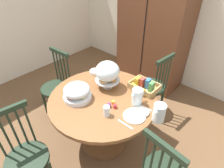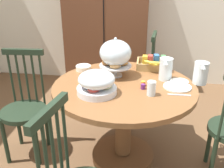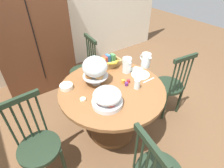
{
  "view_description": "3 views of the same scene",
  "coord_description": "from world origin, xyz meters",
  "px_view_note": "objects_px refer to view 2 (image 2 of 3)",
  "views": [
    {
      "loc": [
        1.03,
        -1.18,
        2.05
      ],
      "look_at": [
        -0.1,
        0.06,
        0.84
      ],
      "focal_mm": 30.3,
      "sensor_mm": 36.0,
      "label": 1
    },
    {
      "loc": [
        0.07,
        -1.96,
        1.57
      ],
      "look_at": [
        -0.2,
        -0.09,
        0.74
      ],
      "focal_mm": 40.57,
      "sensor_mm": 36.0,
      "label": 2
    },
    {
      "loc": [
        -0.99,
        -1.34,
        1.94
      ],
      "look_at": [
        -0.1,
        -0.09,
        0.79
      ],
      "focal_mm": 28.73,
      "sensor_mm": 36.0,
      "label": 3
    }
  ],
  "objects_px": {
    "wooden_armoire": "(107,20)",
    "milk_pitcher": "(166,70)",
    "butter_dish": "(82,81)",
    "orange_juice_pitcher": "(201,74)",
    "windsor_chair_near_window": "(25,110)",
    "china_plate_large": "(177,87)",
    "fruit_platter_covered": "(97,83)",
    "cereal_basket": "(154,64)",
    "drinking_glass": "(151,88)",
    "pastry_stand_with_dome": "(115,54)",
    "cereal_bowl": "(83,68)",
    "china_plate_small": "(179,81)",
    "dining_table": "(124,109)",
    "windsor_chair_far_side": "(140,78)"
  },
  "relations": [
    {
      "from": "cereal_bowl",
      "to": "drinking_glass",
      "type": "distance_m",
      "value": 0.76
    },
    {
      "from": "china_plate_large",
      "to": "butter_dish",
      "type": "height_order",
      "value": "butter_dish"
    },
    {
      "from": "wooden_armoire",
      "to": "drinking_glass",
      "type": "height_order",
      "value": "wooden_armoire"
    },
    {
      "from": "drinking_glass",
      "to": "dining_table",
      "type": "bearing_deg",
      "value": 143.17
    },
    {
      "from": "pastry_stand_with_dome",
      "to": "china_plate_small",
      "type": "bearing_deg",
      "value": -9.25
    },
    {
      "from": "orange_juice_pitcher",
      "to": "china_plate_small",
      "type": "relative_size",
      "value": 1.31
    },
    {
      "from": "pastry_stand_with_dome",
      "to": "china_plate_small",
      "type": "xyz_separation_m",
      "value": [
        0.54,
        -0.09,
        -0.18
      ]
    },
    {
      "from": "cereal_basket",
      "to": "china_plate_large",
      "type": "relative_size",
      "value": 1.44
    },
    {
      "from": "orange_juice_pitcher",
      "to": "cereal_basket",
      "type": "relative_size",
      "value": 0.62
    },
    {
      "from": "windsor_chair_near_window",
      "to": "windsor_chair_far_side",
      "type": "height_order",
      "value": "same"
    },
    {
      "from": "pastry_stand_with_dome",
      "to": "cereal_bowl",
      "type": "height_order",
      "value": "pastry_stand_with_dome"
    },
    {
      "from": "wooden_armoire",
      "to": "cereal_basket",
      "type": "distance_m",
      "value": 1.34
    },
    {
      "from": "orange_juice_pitcher",
      "to": "cereal_basket",
      "type": "distance_m",
      "value": 0.48
    },
    {
      "from": "fruit_platter_covered",
      "to": "drinking_glass",
      "type": "bearing_deg",
      "value": 3.7
    },
    {
      "from": "windsor_chair_far_side",
      "to": "milk_pitcher",
      "type": "xyz_separation_m",
      "value": [
        0.23,
        -0.72,
        0.37
      ]
    },
    {
      "from": "windsor_chair_near_window",
      "to": "china_plate_large",
      "type": "xyz_separation_m",
      "value": [
        1.3,
        0.04,
        0.29
      ]
    },
    {
      "from": "cereal_basket",
      "to": "wooden_armoire",
      "type": "bearing_deg",
      "value": 118.28
    },
    {
      "from": "dining_table",
      "to": "windsor_chair_far_side",
      "type": "bearing_deg",
      "value": 83.33
    },
    {
      "from": "butter_dish",
      "to": "orange_juice_pitcher",
      "type": "bearing_deg",
      "value": 7.01
    },
    {
      "from": "orange_juice_pitcher",
      "to": "cereal_basket",
      "type": "xyz_separation_m",
      "value": [
        -0.37,
        0.3,
        -0.04
      ]
    },
    {
      "from": "wooden_armoire",
      "to": "milk_pitcher",
      "type": "relative_size",
      "value": 10.19
    },
    {
      "from": "dining_table",
      "to": "china_plate_large",
      "type": "bearing_deg",
      "value": 0.66
    },
    {
      "from": "fruit_platter_covered",
      "to": "milk_pitcher",
      "type": "distance_m",
      "value": 0.63
    },
    {
      "from": "dining_table",
      "to": "pastry_stand_with_dome",
      "type": "relative_size",
      "value": 3.38
    },
    {
      "from": "milk_pitcher",
      "to": "cereal_basket",
      "type": "xyz_separation_m",
      "value": [
        -0.1,
        0.26,
        -0.04
      ]
    },
    {
      "from": "windsor_chair_far_side",
      "to": "cereal_basket",
      "type": "xyz_separation_m",
      "value": [
        0.13,
        -0.45,
        0.33
      ]
    },
    {
      "from": "orange_juice_pitcher",
      "to": "butter_dish",
      "type": "xyz_separation_m",
      "value": [
        -0.96,
        -0.12,
        -0.07
      ]
    },
    {
      "from": "wooden_armoire",
      "to": "butter_dish",
      "type": "bearing_deg",
      "value": -88.7
    },
    {
      "from": "wooden_armoire",
      "to": "orange_juice_pitcher",
      "type": "xyz_separation_m",
      "value": [
        1.0,
        -1.47,
        -0.16
      ]
    },
    {
      "from": "fruit_platter_covered",
      "to": "cereal_basket",
      "type": "distance_m",
      "value": 0.74
    },
    {
      "from": "orange_juice_pitcher",
      "to": "milk_pitcher",
      "type": "distance_m",
      "value": 0.28
    },
    {
      "from": "china_plate_small",
      "to": "cereal_bowl",
      "type": "relative_size",
      "value": 1.07
    },
    {
      "from": "dining_table",
      "to": "china_plate_small",
      "type": "bearing_deg",
      "value": 11.68
    },
    {
      "from": "wooden_armoire",
      "to": "fruit_platter_covered",
      "type": "bearing_deg",
      "value": -83.47
    },
    {
      "from": "fruit_platter_covered",
      "to": "china_plate_small",
      "type": "height_order",
      "value": "fruit_platter_covered"
    },
    {
      "from": "fruit_platter_covered",
      "to": "china_plate_large",
      "type": "height_order",
      "value": "fruit_platter_covered"
    },
    {
      "from": "windsor_chair_far_side",
      "to": "cereal_basket",
      "type": "bearing_deg",
      "value": -73.53
    },
    {
      "from": "pastry_stand_with_dome",
      "to": "fruit_platter_covered",
      "type": "relative_size",
      "value": 1.15
    },
    {
      "from": "windsor_chair_far_side",
      "to": "wooden_armoire",
      "type": "bearing_deg",
      "value": 124.69
    },
    {
      "from": "cereal_basket",
      "to": "cereal_bowl",
      "type": "height_order",
      "value": "cereal_basket"
    },
    {
      "from": "pastry_stand_with_dome",
      "to": "drinking_glass",
      "type": "distance_m",
      "value": 0.48
    },
    {
      "from": "milk_pitcher",
      "to": "cereal_bowl",
      "type": "height_order",
      "value": "milk_pitcher"
    },
    {
      "from": "windsor_chair_far_side",
      "to": "orange_juice_pitcher",
      "type": "bearing_deg",
      "value": -56.22
    },
    {
      "from": "orange_juice_pitcher",
      "to": "milk_pitcher",
      "type": "relative_size",
      "value": 1.02
    },
    {
      "from": "fruit_platter_covered",
      "to": "cereal_bowl",
      "type": "height_order",
      "value": "fruit_platter_covered"
    },
    {
      "from": "pastry_stand_with_dome",
      "to": "cereal_bowl",
      "type": "distance_m",
      "value": 0.37
    },
    {
      "from": "orange_juice_pitcher",
      "to": "cereal_bowl",
      "type": "relative_size",
      "value": 1.4
    },
    {
      "from": "milk_pitcher",
      "to": "china_plate_large",
      "type": "distance_m",
      "value": 0.2
    },
    {
      "from": "butter_dish",
      "to": "pastry_stand_with_dome",
      "type": "bearing_deg",
      "value": 34.68
    },
    {
      "from": "wooden_armoire",
      "to": "dining_table",
      "type": "distance_m",
      "value": 1.7
    }
  ]
}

